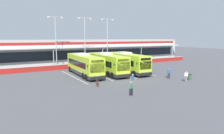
{
  "coord_description": "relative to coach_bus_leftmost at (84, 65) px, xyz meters",
  "views": [
    {
      "loc": [
        -17.03,
        -25.83,
        6.46
      ],
      "look_at": [
        -0.44,
        3.0,
        1.6
      ],
      "focal_mm": 31.93,
      "sensor_mm": 36.0,
      "label": 1
    }
  ],
  "objects": [
    {
      "name": "bay_stripe_centre",
      "position": [
        10.45,
        -0.4,
        -1.78
      ],
      "size": [
        0.14,
        13.0,
        0.01
      ],
      "primitive_type": "cube",
      "color": "silver",
      "rests_on": "ground"
    },
    {
      "name": "bay_stripe_west",
      "position": [
        2.05,
        -0.4,
        -1.78
      ],
      "size": [
        0.14,
        13.0,
        0.01
      ],
      "primitive_type": "cube",
      "color": "silver",
      "rests_on": "ground"
    },
    {
      "name": "coach_bus_centre",
      "position": [
        8.15,
        -1.11,
        0.0
      ],
      "size": [
        3.32,
        12.25,
        3.78
      ],
      "color": "#B7DB2D",
      "rests_on": "ground"
    },
    {
      "name": "pedestrian_with_handbag",
      "position": [
        -1.72,
        -8.95,
        -0.93
      ],
      "size": [
        0.59,
        0.54,
        1.62
      ],
      "color": "#4C4238",
      "rests_on": "ground"
    },
    {
      "name": "coach_bus_leftmost",
      "position": [
        0.0,
        0.0,
        0.0
      ],
      "size": [
        3.32,
        12.25,
        3.78
      ],
      "color": "#B7DB2D",
      "rests_on": "ground"
    },
    {
      "name": "pedestrian_in_dark_coat",
      "position": [
        -0.1,
        -14.35,
        -0.91
      ],
      "size": [
        0.52,
        0.35,
        1.62
      ],
      "color": "black",
      "rests_on": "ground"
    },
    {
      "name": "lamp_post_centre",
      "position": [
        4.33,
        9.94,
        4.5
      ],
      "size": [
        3.24,
        0.28,
        11.0
      ],
      "color": "#9E9EA3",
      "rests_on": "ground"
    },
    {
      "name": "pedestrian_child",
      "position": [
        11.13,
        -12.58,
        -0.91
      ],
      "size": [
        0.42,
        0.47,
        1.62
      ],
      "color": "slate",
      "rests_on": "ground"
    },
    {
      "name": "lamp_post_east",
      "position": [
        9.97,
        9.7,
        4.5
      ],
      "size": [
        3.24,
        0.28,
        11.0
      ],
      "color": "#9E9EA3",
      "rests_on": "ground"
    },
    {
      "name": "terminal_building",
      "position": [
        4.15,
        20.51,
        1.23
      ],
      "size": [
        70.0,
        13.0,
        6.0
      ],
      "color": "#B7B7B2",
      "rests_on": "ground"
    },
    {
      "name": "bay_stripe_far_west",
      "position": [
        -2.15,
        -0.4,
        -1.78
      ],
      "size": [
        0.14,
        13.0,
        0.01
      ],
      "primitive_type": "cube",
      "color": "silver",
      "rests_on": "ground"
    },
    {
      "name": "pedestrian_near_bin",
      "position": [
        2.81,
        -10.61,
        -0.91
      ],
      "size": [
        0.49,
        0.39,
        1.62
      ],
      "color": "slate",
      "rests_on": "ground"
    },
    {
      "name": "ground_plane",
      "position": [
        4.15,
        -6.4,
        -1.79
      ],
      "size": [
        200.0,
        200.0,
        0.0
      ],
      "primitive_type": "plane",
      "color": "#4C4C51"
    },
    {
      "name": "red_barrier_wall",
      "position": [
        4.15,
        8.1,
        -1.23
      ],
      "size": [
        60.0,
        0.4,
        1.1
      ],
      "color": "maroon",
      "rests_on": "ground"
    },
    {
      "name": "lamp_post_west",
      "position": [
        -1.89,
        10.98,
        4.5
      ],
      "size": [
        3.24,
        0.28,
        11.0
      ],
      "color": "#9E9EA3",
      "rests_on": "ground"
    },
    {
      "name": "coach_bus_left_centre",
      "position": [
        4.19,
        -0.59,
        0.0
      ],
      "size": [
        3.32,
        12.25,
        3.78
      ],
      "color": "#B7DB2D",
      "rests_on": "ground"
    },
    {
      "name": "litter_bin",
      "position": [
        12.59,
        -12.03,
        -1.32
      ],
      "size": [
        0.54,
        0.54,
        0.93
      ],
      "color": "#2D5133",
      "rests_on": "ground"
    },
    {
      "name": "bay_stripe_mid_west",
      "position": [
        6.25,
        -0.4,
        -1.78
      ],
      "size": [
        0.14,
        13.0,
        0.01
      ],
      "primitive_type": "cube",
      "color": "silver",
      "rests_on": "ground"
    },
    {
      "name": "pedestrian_approaching_bus",
      "position": [
        10.77,
        -9.5,
        -0.91
      ],
      "size": [
        0.53,
        0.38,
        1.62
      ],
      "color": "#33333D",
      "rests_on": "ground"
    }
  ]
}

